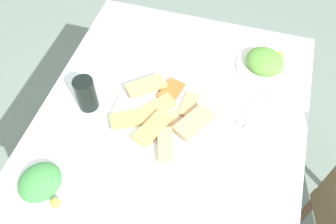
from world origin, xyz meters
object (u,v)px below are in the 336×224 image
at_px(pide_platter, 163,115).
at_px(salad_plate_rice, 265,63).
at_px(salad_plate_greens, 41,183).
at_px(dining_table, 171,132).
at_px(fork, 250,110).
at_px(paper_napkin, 255,112).
at_px(soda_can, 86,94).
at_px(spoon, 261,112).

bearing_deg(pide_platter, salad_plate_rice, 137.78).
bearing_deg(pide_platter, salad_plate_greens, -38.54).
bearing_deg(dining_table, fork, 112.09).
bearing_deg(salad_plate_greens, salad_plate_rice, 139.61).
bearing_deg(salad_plate_greens, pide_platter, 141.46).
bearing_deg(salad_plate_rice, paper_napkin, 0.19).
distance_m(dining_table, soda_can, 0.32).
height_order(dining_table, fork, fork).
bearing_deg(fork, paper_napkin, 109.20).
xyz_separation_m(pide_platter, salad_plate_greens, (0.33, -0.26, 0.01)).
distance_m(soda_can, spoon, 0.57).
relative_size(soda_can, spoon, 0.67).
xyz_separation_m(dining_table, spoon, (-0.10, 0.28, 0.10)).
bearing_deg(paper_napkin, soda_can, -76.59).
bearing_deg(pide_platter, paper_napkin, 110.18).
xyz_separation_m(salad_plate_rice, spoon, (0.21, 0.02, -0.02)).
bearing_deg(paper_napkin, dining_table, -69.31).
height_order(pide_platter, soda_can, soda_can).
height_order(salad_plate_greens, salad_plate_rice, salad_plate_rice).
bearing_deg(salad_plate_rice, spoon, 5.08).
bearing_deg(salad_plate_rice, dining_table, -40.08).
xyz_separation_m(salad_plate_greens, paper_napkin, (-0.44, 0.55, -0.02)).
relative_size(paper_napkin, fork, 0.73).
xyz_separation_m(dining_table, salad_plate_greens, (0.34, -0.29, 0.11)).
distance_m(salad_plate_rice, soda_can, 0.64).
height_order(salad_plate_greens, soda_can, soda_can).
distance_m(salad_plate_greens, salad_plate_rice, 0.85).
distance_m(salad_plate_rice, spoon, 0.21).
bearing_deg(fork, spoon, 109.20).
bearing_deg(spoon, pide_platter, -46.34).
bearing_deg(salad_plate_greens, soda_can, 177.95).
xyz_separation_m(pide_platter, salad_plate_rice, (-0.32, 0.29, 0.01)).
xyz_separation_m(dining_table, fork, (-0.10, 0.24, 0.10)).
height_order(dining_table, paper_napkin, paper_napkin).
relative_size(fork, spoon, 0.92).
xyz_separation_m(pide_platter, soda_can, (0.02, -0.25, 0.05)).
bearing_deg(fork, pide_platter, -49.39).
bearing_deg(spoon, paper_napkin, -65.43).
relative_size(dining_table, pide_platter, 2.93).
xyz_separation_m(dining_table, paper_napkin, (-0.10, 0.26, 0.09)).
height_order(paper_napkin, fork, fork).
bearing_deg(fork, salad_plate_greens, -31.51).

